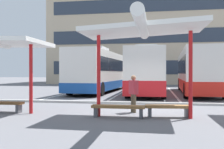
{
  "coord_description": "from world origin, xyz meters",
  "views": [
    {
      "loc": [
        0.67,
        -12.29,
        1.63
      ],
      "look_at": [
        -1.93,
        3.47,
        1.54
      ],
      "focal_mm": 42.17,
      "sensor_mm": 36.0,
      "label": 1
    }
  ],
  "objects_px": {
    "coach_bus_1": "(148,73)",
    "bench_0": "(0,104)",
    "bench_1": "(118,108)",
    "waiting_passenger_0": "(133,91)",
    "coach_bus_0": "(101,72)",
    "coach_bus_2": "(198,72)",
    "bench_2": "(168,108)",
    "waiting_shelter_1": "(143,31)"
  },
  "relations": [
    {
      "from": "bench_0",
      "to": "bench_1",
      "type": "height_order",
      "value": "same"
    },
    {
      "from": "waiting_shelter_1",
      "to": "coach_bus_2",
      "type": "bearing_deg",
      "value": 72.95
    },
    {
      "from": "bench_2",
      "to": "coach_bus_1",
      "type": "bearing_deg",
      "value": 95.7
    },
    {
      "from": "bench_0",
      "to": "coach_bus_1",
      "type": "bearing_deg",
      "value": 61.37
    },
    {
      "from": "waiting_shelter_1",
      "to": "bench_2",
      "type": "distance_m",
      "value": 2.96
    },
    {
      "from": "bench_1",
      "to": "bench_2",
      "type": "height_order",
      "value": "same"
    },
    {
      "from": "coach_bus_2",
      "to": "coach_bus_1",
      "type": "bearing_deg",
      "value": -161.98
    },
    {
      "from": "coach_bus_0",
      "to": "coach_bus_2",
      "type": "xyz_separation_m",
      "value": [
        7.98,
        -0.93,
        -0.05
      ]
    },
    {
      "from": "bench_1",
      "to": "waiting_passenger_0",
      "type": "distance_m",
      "value": 1.48
    },
    {
      "from": "bench_2",
      "to": "waiting_shelter_1",
      "type": "bearing_deg",
      "value": -155.65
    },
    {
      "from": "bench_2",
      "to": "waiting_passenger_0",
      "type": "height_order",
      "value": "waiting_passenger_0"
    },
    {
      "from": "waiting_shelter_1",
      "to": "bench_2",
      "type": "relative_size",
      "value": 2.73
    },
    {
      "from": "coach_bus_0",
      "to": "bench_1",
      "type": "bearing_deg",
      "value": -75.71
    },
    {
      "from": "waiting_shelter_1",
      "to": "coach_bus_0",
      "type": "bearing_deg",
      "value": 107.83
    },
    {
      "from": "coach_bus_0",
      "to": "bench_0",
      "type": "xyz_separation_m",
      "value": [
        -1.64,
        -12.68,
        -1.4
      ]
    },
    {
      "from": "coach_bus_1",
      "to": "bench_0",
      "type": "bearing_deg",
      "value": -118.63
    },
    {
      "from": "bench_0",
      "to": "waiting_shelter_1",
      "type": "relative_size",
      "value": 0.43
    },
    {
      "from": "coach_bus_1",
      "to": "coach_bus_2",
      "type": "height_order",
      "value": "coach_bus_2"
    },
    {
      "from": "coach_bus_1",
      "to": "coach_bus_2",
      "type": "relative_size",
      "value": 0.86
    },
    {
      "from": "bench_2",
      "to": "coach_bus_2",
      "type": "bearing_deg",
      "value": 76.45
    },
    {
      "from": "coach_bus_1",
      "to": "waiting_passenger_0",
      "type": "relative_size",
      "value": 6.94
    },
    {
      "from": "coach_bus_2",
      "to": "waiting_shelter_1",
      "type": "xyz_separation_m",
      "value": [
        -3.75,
        -12.23,
        1.44
      ]
    },
    {
      "from": "bench_0",
      "to": "coach_bus_2",
      "type": "bearing_deg",
      "value": 50.68
    },
    {
      "from": "bench_2",
      "to": "waiting_passenger_0",
      "type": "xyz_separation_m",
      "value": [
        -1.35,
        0.98,
        0.53
      ]
    },
    {
      "from": "bench_0",
      "to": "coach_bus_0",
      "type": "bearing_deg",
      "value": 82.62
    },
    {
      "from": "coach_bus_2",
      "to": "bench_0",
      "type": "relative_size",
      "value": 6.3
    },
    {
      "from": "coach_bus_2",
      "to": "bench_1",
      "type": "relative_size",
      "value": 6.27
    },
    {
      "from": "bench_1",
      "to": "waiting_passenger_0",
      "type": "bearing_deg",
      "value": 71.12
    },
    {
      "from": "waiting_shelter_1",
      "to": "bench_1",
      "type": "relative_size",
      "value": 2.33
    },
    {
      "from": "waiting_shelter_1",
      "to": "bench_1",
      "type": "xyz_separation_m",
      "value": [
        -0.9,
        0.08,
        -2.78
      ]
    },
    {
      "from": "coach_bus_0",
      "to": "bench_0",
      "type": "distance_m",
      "value": 12.86
    },
    {
      "from": "coach_bus_1",
      "to": "bench_1",
      "type": "distance_m",
      "value": 10.98
    },
    {
      "from": "coach_bus_1",
      "to": "waiting_shelter_1",
      "type": "xyz_separation_m",
      "value": [
        0.15,
        -10.96,
        1.48
      ]
    },
    {
      "from": "coach_bus_0",
      "to": "bench_0",
      "type": "height_order",
      "value": "coach_bus_0"
    },
    {
      "from": "bench_0",
      "to": "waiting_passenger_0",
      "type": "xyz_separation_m",
      "value": [
        5.42,
        0.91,
        0.53
      ]
    },
    {
      "from": "coach_bus_0",
      "to": "bench_1",
      "type": "distance_m",
      "value": 13.57
    },
    {
      "from": "coach_bus_0",
      "to": "coach_bus_1",
      "type": "bearing_deg",
      "value": -28.36
    },
    {
      "from": "bench_0",
      "to": "bench_2",
      "type": "distance_m",
      "value": 6.77
    },
    {
      "from": "coach_bus_2",
      "to": "bench_1",
      "type": "bearing_deg",
      "value": -110.94
    },
    {
      "from": "coach_bus_0",
      "to": "bench_2",
      "type": "bearing_deg",
      "value": -68.08
    },
    {
      "from": "waiting_passenger_0",
      "to": "waiting_shelter_1",
      "type": "bearing_deg",
      "value": -71.87
    },
    {
      "from": "coach_bus_0",
      "to": "waiting_shelter_1",
      "type": "distance_m",
      "value": 13.89
    }
  ]
}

